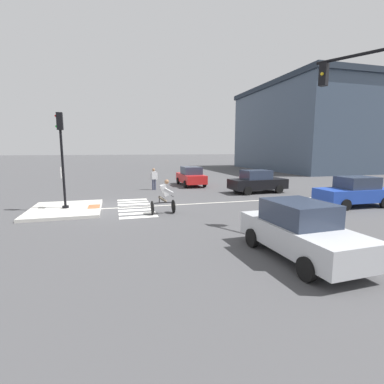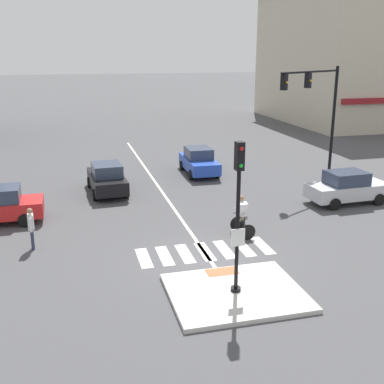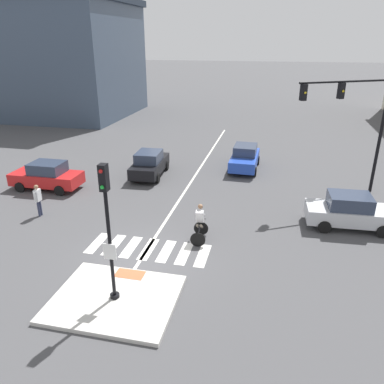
{
  "view_description": "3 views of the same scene",
  "coord_description": "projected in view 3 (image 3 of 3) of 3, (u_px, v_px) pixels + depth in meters",
  "views": [
    {
      "loc": [
        15.42,
        -0.26,
        3.13
      ],
      "look_at": [
        0.87,
        3.76,
        0.84
      ],
      "focal_mm": 26.49,
      "sensor_mm": 36.0,
      "label": 1
    },
    {
      "loc": [
        -4.73,
        -15.43,
        7.41
      ],
      "look_at": [
        0.26,
        3.77,
        1.51
      ],
      "focal_mm": 44.5,
      "sensor_mm": 36.0,
      "label": 2
    },
    {
      "loc": [
        4.89,
        -12.43,
        8.31
      ],
      "look_at": [
        1.0,
        4.79,
        1.13
      ],
      "focal_mm": 35.23,
      "sensor_mm": 36.0,
      "label": 3
    }
  ],
  "objects": [
    {
      "name": "ground_plane",
      "position": [
        142.0,
        259.0,
        15.36
      ],
      "size": [
        300.0,
        300.0,
        0.0
      ],
      "primitive_type": "plane",
      "color": "#474749"
    },
    {
      "name": "signal_pole",
      "position": [
        108.0,
        222.0,
        11.76
      ],
      "size": [
        0.44,
        0.38,
        4.76
      ],
      "color": "black",
      "rests_on": "traffic_island"
    },
    {
      "name": "tactile_pad_front",
      "position": [
        130.0,
        274.0,
        14.09
      ],
      "size": [
        1.1,
        0.6,
        0.01
      ],
      "primitive_type": "cube",
      "color": "#DB5B38",
      "rests_on": "traffic_island"
    },
    {
      "name": "building_corner_left",
      "position": [
        37.0,
        58.0,
        43.4
      ],
      "size": [
        22.04,
        14.62,
        12.56
      ],
      "color": "#3D4C60",
      "rests_on": "ground"
    },
    {
      "name": "car_silver_cross_right",
      "position": [
        351.0,
        211.0,
        17.68
      ],
      "size": [
        4.18,
        1.99,
        1.64
      ],
      "color": "silver",
      "rests_on": "ground"
    },
    {
      "name": "car_red_cross_left",
      "position": [
        47.0,
        176.0,
        22.27
      ],
      "size": [
        4.12,
        1.88,
        1.64
      ],
      "color": "red",
      "rests_on": "ground"
    },
    {
      "name": "car_black_westbound_far",
      "position": [
        150.0,
        164.0,
        24.43
      ],
      "size": [
        2.02,
        4.19,
        1.64
      ],
      "color": "black",
      "rests_on": "ground"
    },
    {
      "name": "traffic_light_mast",
      "position": [
        358.0,
        115.0,
        20.0
      ],
      "size": [
        4.88,
        2.84,
        6.57
      ],
      "color": "black",
      "rests_on": "ground"
    },
    {
      "name": "crosswalk_stripe_d",
      "position": [
        148.0,
        249.0,
        16.06
      ],
      "size": [
        0.44,
        1.8,
        0.01
      ],
      "primitive_type": "cube",
      "color": "silver",
      "rests_on": "ground"
    },
    {
      "name": "crosswalk_stripe_c",
      "position": [
        131.0,
        247.0,
        16.22
      ],
      "size": [
        0.44,
        1.8,
        0.01
      ],
      "primitive_type": "cube",
      "color": "silver",
      "rests_on": "ground"
    },
    {
      "name": "pedestrian_at_curb_left",
      "position": [
        38.0,
        198.0,
        18.74
      ],
      "size": [
        0.24,
        0.55,
        1.67
      ],
      "color": "#2D334C",
      "rests_on": "ground"
    },
    {
      "name": "crosswalk_stripe_g",
      "position": [
        203.0,
        256.0,
        15.58
      ],
      "size": [
        0.44,
        1.8,
        0.01
      ],
      "primitive_type": "cube",
      "color": "silver",
      "rests_on": "ground"
    },
    {
      "name": "crosswalk_stripe_a",
      "position": [
        97.0,
        243.0,
        16.54
      ],
      "size": [
        0.44,
        1.8,
        0.01
      ],
      "primitive_type": "cube",
      "color": "silver",
      "rests_on": "ground"
    },
    {
      "name": "crosswalk_stripe_e",
      "position": [
        166.0,
        251.0,
        15.9
      ],
      "size": [
        0.44,
        1.8,
        0.01
      ],
      "primitive_type": "cube",
      "color": "silver",
      "rests_on": "ground"
    },
    {
      "name": "car_blue_eastbound_far",
      "position": [
        245.0,
        157.0,
        25.71
      ],
      "size": [
        1.9,
        4.13,
        1.64
      ],
      "color": "#2347B7",
      "rests_on": "ground"
    },
    {
      "name": "cyclist",
      "position": [
        200.0,
        222.0,
        16.48
      ],
      "size": [
        0.73,
        1.13,
        1.68
      ],
      "color": "black",
      "rests_on": "ground"
    },
    {
      "name": "crosswalk_stripe_f",
      "position": [
        184.0,
        253.0,
        15.74
      ],
      "size": [
        0.44,
        1.8,
        0.01
      ],
      "primitive_type": "cube",
      "color": "silver",
      "rests_on": "ground"
    },
    {
      "name": "crosswalk_stripe_b",
      "position": [
        114.0,
        245.0,
        16.38
      ],
      "size": [
        0.44,
        1.8,
        0.01
      ],
      "primitive_type": "cube",
      "color": "silver",
      "rests_on": "ground"
    },
    {
      "name": "traffic_island",
      "position": [
        115.0,
        299.0,
        12.88
      ],
      "size": [
        4.19,
        3.46,
        0.15
      ],
      "primitive_type": "cube",
      "color": "beige",
      "rests_on": "ground"
    },
    {
      "name": "lane_centre_line",
      "position": [
        194.0,
        177.0,
        24.4
      ],
      "size": [
        0.14,
        28.0,
        0.01
      ],
      "primitive_type": "cube",
      "color": "silver",
      "rests_on": "ground"
    }
  ]
}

